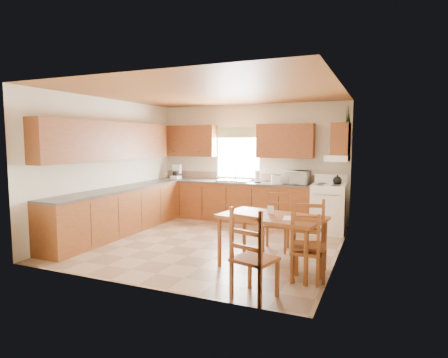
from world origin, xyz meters
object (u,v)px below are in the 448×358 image
at_px(dining_table, 271,242).
at_px(chair_near_left, 255,253).
at_px(stove, 328,209).
at_px(chair_far_right, 309,241).
at_px(microwave, 297,178).
at_px(chair_far_left, 276,221).
at_px(chair_near_right, 307,247).

bearing_deg(dining_table, chair_near_left, -73.84).
distance_m(stove, chair_far_right, 2.72).
distance_m(microwave, chair_far_right, 3.20).
bearing_deg(chair_far_left, chair_near_left, -87.28).
distance_m(dining_table, chair_far_right, 0.63).
xyz_separation_m(dining_table, chair_far_left, (-0.18, 0.93, 0.12)).
relative_size(stove, chair_near_left, 0.89).
bearing_deg(chair_far_right, chair_near_left, -130.34).
bearing_deg(chair_far_right, chair_near_right, -101.77).
distance_m(microwave, chair_near_left, 3.96).
xyz_separation_m(microwave, chair_near_left, (0.35, -3.91, -0.53)).
bearing_deg(dining_table, chair_far_right, -9.72).
bearing_deg(chair_near_right, chair_far_right, -89.88).
distance_m(dining_table, chair_near_left, 1.10).
relative_size(chair_near_left, chair_near_right, 1.17).
relative_size(dining_table, chair_near_right, 1.57).
xyz_separation_m(stove, chair_near_right, (0.11, -2.81, -0.02)).
height_order(microwave, dining_table, microwave).
relative_size(microwave, chair_far_right, 0.47).
bearing_deg(chair_far_left, stove, 62.46).
distance_m(chair_far_left, chair_far_right, 1.37).
bearing_deg(chair_near_left, stove, -80.09).
height_order(stove, dining_table, stove).
distance_m(microwave, chair_far_left, 1.98).
bearing_deg(chair_near_right, stove, -87.64).
relative_size(dining_table, chair_far_right, 1.39).
relative_size(dining_table, chair_far_left, 1.44).
height_order(dining_table, chair_far_right, chair_far_right).
bearing_deg(chair_near_left, chair_near_right, -105.70).
height_order(stove, microwave, microwave).
distance_m(stove, dining_table, 2.55).
bearing_deg(dining_table, microwave, 105.81).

